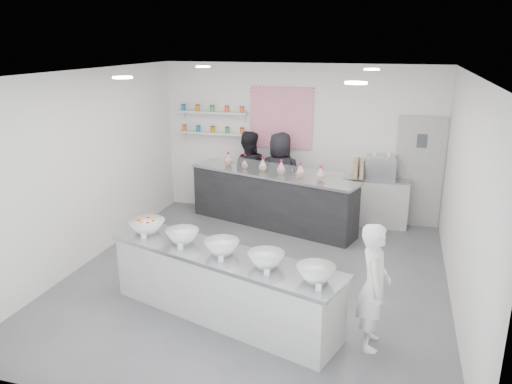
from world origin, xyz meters
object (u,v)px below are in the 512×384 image
espresso_ledge (375,202)px  woman_prep (374,287)px  prep_counter (223,285)px  staff_right (280,177)px  espresso_machine (381,168)px  staff_left (248,174)px  back_bar (272,200)px

espresso_ledge → woman_prep: bearing=-87.1°
prep_counter → woman_prep: bearing=14.0°
espresso_ledge → staff_right: 1.87m
prep_counter → espresso_machine: (1.72, 3.93, 0.69)m
woman_prep → staff_right: 4.31m
prep_counter → espresso_machine: espresso_machine is taller
staff_left → staff_right: staff_right is taller
espresso_machine → staff_left: bearing=-176.0°
staff_left → prep_counter: bearing=88.4°
espresso_machine → staff_right: (-1.87, -0.24, -0.26)m
staff_right → espresso_ledge: bearing=-171.9°
espresso_machine → staff_right: size_ratio=0.31×
back_bar → espresso_ledge: back_bar is taller
staff_right → woman_prep: bearing=118.4°
staff_left → back_bar: bearing=132.1°
back_bar → espresso_ledge: 1.97m
woman_prep → staff_right: (-2.01, 3.81, 0.12)m
back_bar → espresso_ledge: (1.88, 0.58, -0.06)m
back_bar → staff_left: size_ratio=1.94×
staff_right → prep_counter: bearing=92.9°
espresso_machine → back_bar: bearing=-163.5°
staff_left → woman_prep: bearing=110.7°
prep_counter → staff_left: size_ratio=1.85×
prep_counter → espresso_machine: size_ratio=5.84×
espresso_machine → woman_prep: bearing=-88.0°
espresso_machine → staff_left: size_ratio=0.32×
back_bar → woman_prep: woman_prep is taller
espresso_ledge → back_bar: bearing=-162.9°
espresso_ledge → woman_prep: (0.20, -4.05, 0.29)m
espresso_ledge → staff_right: staff_right is taller
espresso_ledge → woman_prep: woman_prep is taller
prep_counter → back_bar: bearing=111.4°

